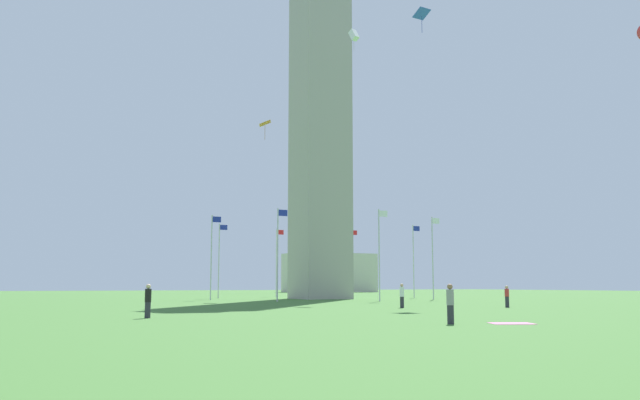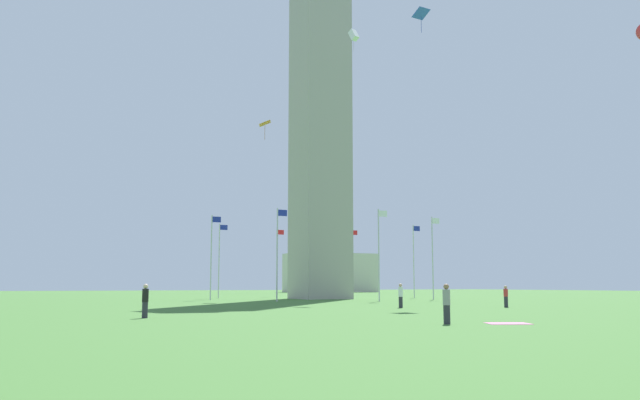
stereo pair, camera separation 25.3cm
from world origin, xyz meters
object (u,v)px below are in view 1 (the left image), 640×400
object	(u,v)px
flagpole_e	(277,260)
kite_white_box	(354,35)
kite_orange_diamond	(265,124)
distant_building	(329,273)
obelisk_monument	(320,81)
flagpole_ne	(351,260)
flagpole_n	(414,258)
person_black_shirt	(148,301)
flagpole_nw	(433,254)
person_red_shirt	(507,297)
flagpole_sw	(278,251)
person_gray_shirt	(450,304)
picnic_blanket_near_first_person	(512,323)
flagpole_s	(212,254)
kite_blue_diamond	(422,14)
flagpole_w	(380,251)
person_white_shirt	(402,296)
flagpole_se	(219,258)

from	to	relation	value
flagpole_e	kite_white_box	distance (m)	33.20
kite_orange_diamond	distant_building	bearing A→B (deg)	57.23
obelisk_monument	flagpole_ne	world-z (taller)	obelisk_monument
flagpole_n	person_black_shirt	size ratio (longest dim) A/B	5.51
flagpole_n	flagpole_nw	xyz separation A→B (m)	(-3.96, -9.57, 0.00)
flagpole_nw	person_red_shirt	bearing A→B (deg)	-114.19
flagpole_sw	person_black_shirt	world-z (taller)	flagpole_sw
flagpole_nw	person_gray_shirt	size ratio (longest dim) A/B	5.51
flagpole_n	picnic_blanket_near_first_person	bearing A→B (deg)	-120.44
person_gray_shirt	person_black_shirt	size ratio (longest dim) A/B	1.00
flagpole_n	picnic_blanket_near_first_person	distance (m)	56.96
flagpole_sw	flagpole_s	bearing A→B (deg)	112.50
flagpole_sw	person_gray_shirt	bearing A→B (deg)	-102.11
flagpole_e	picnic_blanket_near_first_person	distance (m)	64.47
flagpole_n	kite_blue_diamond	xyz separation A→B (m)	(-13.64, -21.80, 22.16)
flagpole_sw	distant_building	distance (m)	87.91
flagpole_nw	flagpole_e	bearing A→B (deg)	112.50
flagpole_w	flagpole_nw	bearing A→B (deg)	22.50
flagpole_e	person_gray_shirt	size ratio (longest dim) A/B	5.51
person_red_shirt	person_white_shirt	size ratio (longest dim) A/B	0.91
flagpole_e	flagpole_nw	bearing A→B (deg)	-67.50
kite_blue_diamond	picnic_blanket_near_first_person	xyz separation A→B (m)	(-15.10, -27.11, -27.26)
flagpole_e	distant_building	size ratio (longest dim) A/B	0.47
flagpole_nw	kite_orange_diamond	xyz separation A→B (m)	(-17.25, 8.71, 15.26)
flagpole_w	flagpole_e	bearing A→B (deg)	90.00
obelisk_monument	kite_white_box	bearing A→B (deg)	-90.19
flagpole_e	person_white_shirt	world-z (taller)	flagpole_e
kite_blue_diamond	distant_building	bearing A→B (deg)	68.01
flagpole_s	flagpole_sw	world-z (taller)	same
flagpole_nw	kite_blue_diamond	bearing A→B (deg)	-128.35
flagpole_s	person_black_shirt	xyz separation A→B (m)	(-14.79, -37.22, -4.26)
flagpole_e	flagpole_nw	world-z (taller)	same
person_gray_shirt	distant_building	bearing A→B (deg)	1.07
flagpole_n	person_red_shirt	bearing A→B (deg)	-113.70
flagpole_w	person_black_shirt	xyz separation A→B (m)	(-28.32, -23.69, -4.26)
flagpole_n	flagpole_s	size ratio (longest dim) A/B	1.00
person_black_shirt	kite_white_box	bearing A→B (deg)	1.28
kite_orange_diamond	picnic_blanket_near_first_person	world-z (taller)	kite_orange_diamond
flagpole_se	flagpole_sw	distance (m)	19.14
flagpole_w	person_black_shirt	world-z (taller)	flagpole_w
flagpole_s	person_black_shirt	distance (m)	40.27
person_gray_shirt	flagpole_se	bearing A→B (deg)	17.91
person_red_shirt	picnic_blanket_near_first_person	size ratio (longest dim) A/B	0.89
flagpole_w	distant_building	distance (m)	87.03
flagpole_se	flagpole_w	size ratio (longest dim) A/B	1.00
flagpole_sw	obelisk_monument	bearing A→B (deg)	45.16
kite_orange_diamond	person_gray_shirt	bearing A→B (deg)	-102.13
flagpole_ne	distant_building	distance (m)	62.03
person_black_shirt	kite_blue_diamond	world-z (taller)	kite_blue_diamond
flagpole_s	kite_white_box	distance (m)	29.42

